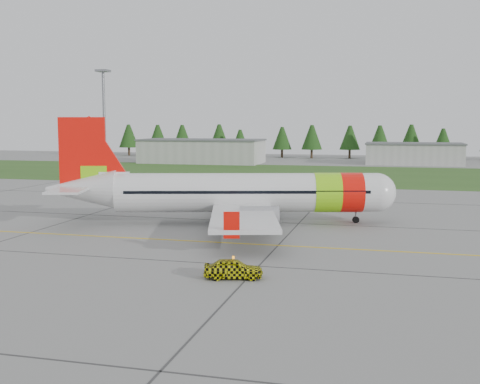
# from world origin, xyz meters

# --- Properties ---
(ground) EXTENTS (320.00, 320.00, 0.00)m
(ground) POSITION_xyz_m (0.00, 0.00, 0.00)
(ground) COLOR gray
(ground) RESTS_ON ground
(aircraft) EXTENTS (37.00, 34.85, 11.42)m
(aircraft) POSITION_xyz_m (3.61, 18.63, 3.29)
(aircraft) COLOR silver
(aircraft) RESTS_ON ground
(follow_me_car) EXTENTS (1.76, 1.95, 4.14)m
(follow_me_car) POSITION_xyz_m (9.04, -3.92, 2.07)
(follow_me_car) COLOR #F1EF0D
(follow_me_car) RESTS_ON ground
(service_van) EXTENTS (1.77, 1.71, 4.30)m
(service_van) POSITION_xyz_m (-17.48, 46.31, 2.15)
(service_van) COLOR white
(service_van) RESTS_ON ground
(grass_strip) EXTENTS (320.00, 50.00, 0.03)m
(grass_strip) POSITION_xyz_m (0.00, 82.00, 0.01)
(grass_strip) COLOR #30561E
(grass_strip) RESTS_ON ground
(taxi_guideline) EXTENTS (120.00, 0.25, 0.02)m
(taxi_guideline) POSITION_xyz_m (0.00, 8.00, 0.01)
(taxi_guideline) COLOR gold
(taxi_guideline) RESTS_ON ground
(hangar_west) EXTENTS (32.00, 14.00, 6.00)m
(hangar_west) POSITION_xyz_m (-30.00, 110.00, 3.00)
(hangar_west) COLOR #A8A8A3
(hangar_west) RESTS_ON ground
(hangar_east) EXTENTS (24.00, 12.00, 5.20)m
(hangar_east) POSITION_xyz_m (25.00, 118.00, 2.60)
(hangar_east) COLOR #A8A8A3
(hangar_east) RESTS_ON ground
(floodlight_mast) EXTENTS (0.50, 0.50, 20.00)m
(floodlight_mast) POSITION_xyz_m (-32.00, 58.00, 10.00)
(floodlight_mast) COLOR slate
(floodlight_mast) RESTS_ON ground
(treeline) EXTENTS (160.00, 8.00, 10.00)m
(treeline) POSITION_xyz_m (0.00, 138.00, 5.00)
(treeline) COLOR #1C3F14
(treeline) RESTS_ON ground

